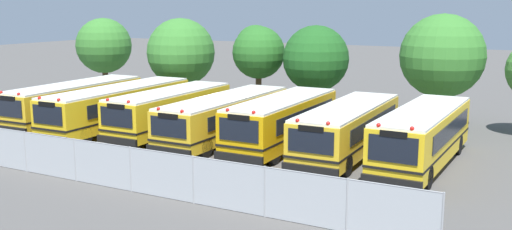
{
  "coord_description": "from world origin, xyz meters",
  "views": [
    {
      "loc": [
        16.25,
        -26.49,
        7.26
      ],
      "look_at": [
        2.04,
        0.0,
        1.6
      ],
      "focal_mm": 40.48,
      "sensor_mm": 36.0,
      "label": 1
    }
  ],
  "objects_px": {
    "school_bus_6": "(423,135)",
    "traffic_cone": "(7,148)",
    "tree_0": "(104,46)",
    "school_bus_2": "(170,110)",
    "school_bus_0": "(75,101)",
    "tree_3": "(317,57)",
    "school_bus_3": "(226,116)",
    "school_bus_5": "(348,128)",
    "tree_1": "(181,52)",
    "tree_4": "(443,57)",
    "tree_2": "(258,50)",
    "school_bus_4": "(282,121)",
    "school_bus_1": "(119,106)"
  },
  "relations": [
    {
      "from": "school_bus_0",
      "to": "school_bus_5",
      "type": "distance_m",
      "value": 17.92
    },
    {
      "from": "school_bus_3",
      "to": "tree_2",
      "type": "relative_size",
      "value": 1.75
    },
    {
      "from": "school_bus_5",
      "to": "school_bus_0",
      "type": "bearing_deg",
      "value": 0.22
    },
    {
      "from": "tree_1",
      "to": "tree_4",
      "type": "xyz_separation_m",
      "value": [
        18.61,
        0.87,
        0.36
      ]
    },
    {
      "from": "school_bus_0",
      "to": "tree_3",
      "type": "bearing_deg",
      "value": -146.6
    },
    {
      "from": "school_bus_5",
      "to": "tree_1",
      "type": "relative_size",
      "value": 1.55
    },
    {
      "from": "tree_1",
      "to": "school_bus_3",
      "type": "bearing_deg",
      "value": -43.29
    },
    {
      "from": "tree_2",
      "to": "tree_0",
      "type": "bearing_deg",
      "value": 178.2
    },
    {
      "from": "school_bus_3",
      "to": "tree_0",
      "type": "xyz_separation_m",
      "value": [
        -17.38,
        9.42,
        2.69
      ]
    },
    {
      "from": "tree_0",
      "to": "traffic_cone",
      "type": "height_order",
      "value": "tree_0"
    },
    {
      "from": "school_bus_6",
      "to": "traffic_cone",
      "type": "xyz_separation_m",
      "value": [
        -18.67,
        -7.69,
        -1.12
      ]
    },
    {
      "from": "school_bus_3",
      "to": "traffic_cone",
      "type": "height_order",
      "value": "school_bus_3"
    },
    {
      "from": "tree_1",
      "to": "tree_2",
      "type": "xyz_separation_m",
      "value": [
        6.18,
        0.53,
        0.32
      ]
    },
    {
      "from": "school_bus_1",
      "to": "school_bus_4",
      "type": "height_order",
      "value": "school_bus_4"
    },
    {
      "from": "school_bus_3",
      "to": "tree_4",
      "type": "xyz_separation_m",
      "value": [
        9.66,
        9.3,
        2.95
      ]
    },
    {
      "from": "school_bus_0",
      "to": "school_bus_2",
      "type": "relative_size",
      "value": 1.11
    },
    {
      "from": "tree_1",
      "to": "school_bus_2",
      "type": "bearing_deg",
      "value": -58.16
    },
    {
      "from": "tree_0",
      "to": "school_bus_6",
      "type": "bearing_deg",
      "value": -18.87
    },
    {
      "from": "school_bus_0",
      "to": "school_bus_3",
      "type": "bearing_deg",
      "value": -179.81
    },
    {
      "from": "school_bus_4",
      "to": "tree_0",
      "type": "bearing_deg",
      "value": -24.87
    },
    {
      "from": "school_bus_6",
      "to": "traffic_cone",
      "type": "height_order",
      "value": "school_bus_6"
    },
    {
      "from": "tree_0",
      "to": "school_bus_5",
      "type": "bearing_deg",
      "value": -21.11
    },
    {
      "from": "school_bus_0",
      "to": "school_bus_3",
      "type": "relative_size",
      "value": 0.99
    },
    {
      "from": "tree_1",
      "to": "traffic_cone",
      "type": "relative_size",
      "value": 9.38
    },
    {
      "from": "school_bus_3",
      "to": "tree_3",
      "type": "relative_size",
      "value": 1.73
    },
    {
      "from": "school_bus_6",
      "to": "tree_2",
      "type": "height_order",
      "value": "tree_2"
    },
    {
      "from": "school_bus_4",
      "to": "tree_4",
      "type": "bearing_deg",
      "value": -124.08
    },
    {
      "from": "school_bus_3",
      "to": "school_bus_5",
      "type": "relative_size",
      "value": 1.05
    },
    {
      "from": "tree_4",
      "to": "tree_3",
      "type": "bearing_deg",
      "value": -174.71
    },
    {
      "from": "school_bus_3",
      "to": "school_bus_2",
      "type": "bearing_deg",
      "value": 1.11
    },
    {
      "from": "school_bus_0",
      "to": "tree_0",
      "type": "height_order",
      "value": "tree_0"
    },
    {
      "from": "school_bus_5",
      "to": "tree_2",
      "type": "bearing_deg",
      "value": -43.31
    },
    {
      "from": "school_bus_2",
      "to": "school_bus_3",
      "type": "relative_size",
      "value": 0.89
    },
    {
      "from": "school_bus_2",
      "to": "tree_0",
      "type": "height_order",
      "value": "tree_0"
    },
    {
      "from": "tree_2",
      "to": "tree_3",
      "type": "relative_size",
      "value": 0.99
    },
    {
      "from": "school_bus_3",
      "to": "tree_1",
      "type": "relative_size",
      "value": 1.63
    },
    {
      "from": "school_bus_2",
      "to": "school_bus_3",
      "type": "distance_m",
      "value": 3.68
    },
    {
      "from": "school_bus_6",
      "to": "school_bus_3",
      "type": "bearing_deg",
      "value": 0.36
    },
    {
      "from": "tree_1",
      "to": "tree_2",
      "type": "distance_m",
      "value": 6.21
    },
    {
      "from": "school_bus_5",
      "to": "traffic_cone",
      "type": "distance_m",
      "value": 16.98
    },
    {
      "from": "school_bus_5",
      "to": "tree_1",
      "type": "height_order",
      "value": "tree_1"
    },
    {
      "from": "tree_0",
      "to": "tree_4",
      "type": "relative_size",
      "value": 0.93
    },
    {
      "from": "tree_0",
      "to": "traffic_cone",
      "type": "bearing_deg",
      "value": -61.46
    },
    {
      "from": "school_bus_0",
      "to": "school_bus_6",
      "type": "height_order",
      "value": "school_bus_6"
    },
    {
      "from": "tree_4",
      "to": "school_bus_2",
      "type": "bearing_deg",
      "value": -144.96
    },
    {
      "from": "school_bus_3",
      "to": "tree_2",
      "type": "height_order",
      "value": "tree_2"
    },
    {
      "from": "school_bus_3",
      "to": "tree_3",
      "type": "height_order",
      "value": "tree_3"
    },
    {
      "from": "school_bus_3",
      "to": "school_bus_6",
      "type": "height_order",
      "value": "school_bus_6"
    },
    {
      "from": "school_bus_5",
      "to": "tree_0",
      "type": "relative_size",
      "value": 1.58
    },
    {
      "from": "school_bus_1",
      "to": "tree_3",
      "type": "relative_size",
      "value": 1.87
    }
  ]
}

